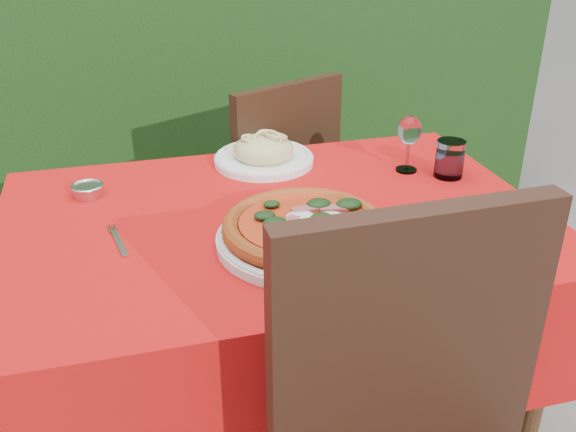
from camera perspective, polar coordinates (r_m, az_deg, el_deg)
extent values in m
cube|color=black|center=(2.93, -8.89, 14.25)|extent=(3.20, 0.55, 1.60)
cube|color=#422815|center=(1.51, -1.23, -0.89)|extent=(1.20, 0.80, 0.04)
cylinder|color=#422815|center=(1.67, 20.98, -15.18)|extent=(0.05, 0.05, 0.70)
cylinder|color=#422815|center=(1.97, -19.25, -7.89)|extent=(0.05, 0.05, 0.70)
cylinder|color=#422815|center=(2.14, 10.81, -3.82)|extent=(0.05, 0.05, 0.70)
cube|color=red|center=(1.57, -1.19, -5.16)|extent=(1.26, 0.86, 0.32)
cube|color=black|center=(1.06, 10.74, -11.79)|extent=(0.46, 0.05, 0.51)
cube|color=black|center=(2.27, -2.93, 1.14)|extent=(0.54, 0.54, 0.04)
cube|color=black|center=(2.04, 0.04, 5.59)|extent=(0.39, 0.20, 0.45)
cylinder|color=black|center=(2.59, -2.02, -1.07)|extent=(0.04, 0.04, 0.42)
cylinder|color=black|center=(2.42, -8.64, -3.52)|extent=(0.04, 0.04, 0.42)
cylinder|color=black|center=(2.36, 3.21, -4.16)|extent=(0.04, 0.04, 0.42)
cylinder|color=black|center=(2.17, -3.75, -7.19)|extent=(0.04, 0.04, 0.42)
cylinder|color=silver|center=(1.37, 1.46, -2.14)|extent=(0.38, 0.38, 0.02)
cylinder|color=#C3511B|center=(1.36, 1.47, -1.30)|extent=(0.44, 0.44, 0.03)
cylinder|color=#A31E0A|center=(1.35, 1.48, -0.65)|extent=(0.36, 0.36, 0.01)
cylinder|color=white|center=(1.79, -2.16, 5.00)|extent=(0.28, 0.28, 0.02)
ellipsoid|color=#D6C986|center=(1.78, -2.17, 5.92)|extent=(0.21, 0.21, 0.08)
cylinder|color=silver|center=(1.74, 14.18, 4.95)|extent=(0.08, 0.08, 0.10)
cylinder|color=#9DC2D5|center=(1.74, 14.12, 4.50)|extent=(0.06, 0.06, 0.07)
cylinder|color=silver|center=(1.77, 10.46, 4.07)|extent=(0.06, 0.06, 0.01)
cylinder|color=silver|center=(1.75, 10.58, 5.34)|extent=(0.01, 0.01, 0.08)
ellipsoid|color=silver|center=(1.73, 10.77, 7.53)|extent=(0.06, 0.06, 0.08)
cube|color=#B9B9C0|center=(1.42, -14.75, -2.37)|extent=(0.05, 0.17, 0.00)
cylinder|color=silver|center=(1.66, -17.36, 2.14)|extent=(0.07, 0.07, 0.03)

